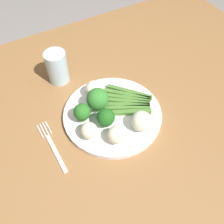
{
  "coord_description": "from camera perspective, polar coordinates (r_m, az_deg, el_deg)",
  "views": [
    {
      "loc": [
        -0.21,
        -0.37,
        1.32
      ],
      "look_at": [
        -0.0,
        0.01,
        0.77
      ],
      "focal_mm": 41.41,
      "sensor_mm": 36.0,
      "label": 1
    }
  ],
  "objects": [
    {
      "name": "plate",
      "position": [
        0.71,
        0.0,
        -0.61
      ],
      "size": [
        0.27,
        0.27,
        0.01
      ],
      "primitive_type": "cylinder",
      "color": "white",
      "rests_on": "dining_table"
    },
    {
      "name": "cauliflower_front_left",
      "position": [
        0.64,
        0.86,
        -5.14
      ],
      "size": [
        0.05,
        0.05,
        0.05
      ],
      "primitive_type": "sphere",
      "color": "beige",
      "rests_on": "plate"
    },
    {
      "name": "broccoli_right",
      "position": [
        0.67,
        -6.61,
        -0.05
      ],
      "size": [
        0.05,
        0.05,
        0.06
      ],
      "color": "#568E33",
      "rests_on": "plate"
    },
    {
      "name": "cauliflower_near_fork",
      "position": [
        0.65,
        -5.12,
        -4.13
      ],
      "size": [
        0.04,
        0.04,
        0.04
      ],
      "primitive_type": "sphere",
      "color": "beige",
      "rests_on": "plate"
    },
    {
      "name": "broccoli_front",
      "position": [
        0.66,
        -1.37,
        -1.24
      ],
      "size": [
        0.05,
        0.05,
        0.06
      ],
      "color": "#4C7F2B",
      "rests_on": "plate"
    },
    {
      "name": "asparagus_bundle",
      "position": [
        0.73,
        3.21,
        2.26
      ],
      "size": [
        0.16,
        0.15,
        0.01
      ],
      "rotation": [
        0.0,
        0.0,
        2.53
      ],
      "color": "#47752D",
      "rests_on": "plate"
    },
    {
      "name": "water_glass",
      "position": [
        0.8,
        -12.03,
        9.67
      ],
      "size": [
        0.06,
        0.06,
        0.1
      ],
      "primitive_type": "cylinder",
      "color": "silver",
      "rests_on": "dining_table"
    },
    {
      "name": "cauliflower_left",
      "position": [
        0.66,
        6.46,
        -1.98
      ],
      "size": [
        0.05,
        0.05,
        0.05
      ],
      "primitive_type": "sphere",
      "color": "silver",
      "rests_on": "plate"
    },
    {
      "name": "ground_plane",
      "position": [
        1.4,
        0.21,
        -19.97
      ],
      "size": [
        6.0,
        6.0,
        0.02
      ],
      "primitive_type": "cube",
      "color": "gray"
    },
    {
      "name": "dining_table",
      "position": [
        0.8,
        0.35,
        -5.67
      ],
      "size": [
        1.29,
        0.95,
        0.75
      ],
      "color": "olive",
      "rests_on": "ground_plane"
    },
    {
      "name": "cauliflower_back_right",
      "position": [
        0.73,
        -3.95,
        4.97
      ],
      "size": [
        0.05,
        0.05,
        0.05
      ],
      "primitive_type": "sphere",
      "color": "silver",
      "rests_on": "plate"
    },
    {
      "name": "fork",
      "position": [
        0.68,
        -13.01,
        -7.23
      ],
      "size": [
        0.03,
        0.17,
        0.0
      ],
      "rotation": [
        0.0,
        0.0,
        1.6
      ],
      "color": "silver",
      "rests_on": "dining_table"
    },
    {
      "name": "broccoli_near_center",
      "position": [
        0.68,
        -3.2,
        2.82
      ],
      "size": [
        0.06,
        0.06,
        0.07
      ],
      "color": "#609E3D",
      "rests_on": "plate"
    }
  ]
}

